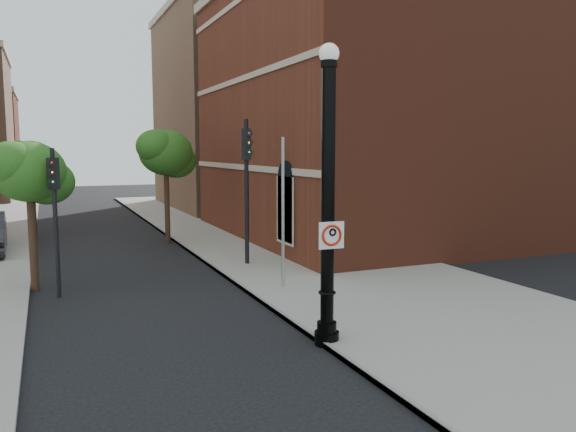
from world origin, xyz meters
name	(u,v)px	position (x,y,z in m)	size (l,w,h in m)	color
ground	(236,362)	(0.00, 0.00, 0.00)	(120.00, 120.00, 0.00)	black
sidewalk_right	(299,254)	(6.00, 10.00, 0.06)	(8.00, 60.00, 0.12)	gray
curb_edge	(205,261)	(2.05, 10.00, 0.07)	(0.10, 60.00, 0.14)	gray
brick_wall_building	(439,113)	(16.00, 14.00, 6.26)	(22.30, 16.30, 12.50)	maroon
bg_building_tan_b	(310,115)	(16.00, 30.00, 7.00)	(22.00, 14.00, 14.00)	#9A7154
lamppost	(328,210)	(2.19, 0.18, 3.02)	(0.55, 0.55, 6.54)	black
no_parking_sign	(332,235)	(2.19, 0.01, 2.49)	(0.59, 0.08, 0.59)	white
traffic_signal_left	(54,198)	(-3.20, 6.85, 2.94)	(0.35, 0.39, 4.36)	black
traffic_signal_right	(247,168)	(3.33, 8.80, 3.64)	(0.42, 0.47, 5.40)	black
utility_pole	(283,215)	(3.14, 4.95, 2.34)	(0.09, 0.09, 4.68)	#999999
street_tree_a	(30,174)	(-3.82, 8.05, 3.59)	(2.53, 2.29, 4.56)	#322014
street_tree_b	(32,162)	(-3.98, 18.71, 3.73)	(2.63, 2.37, 4.73)	#322014
street_tree_c	(166,154)	(1.74, 15.40, 4.12)	(2.90, 2.62, 5.22)	#322014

